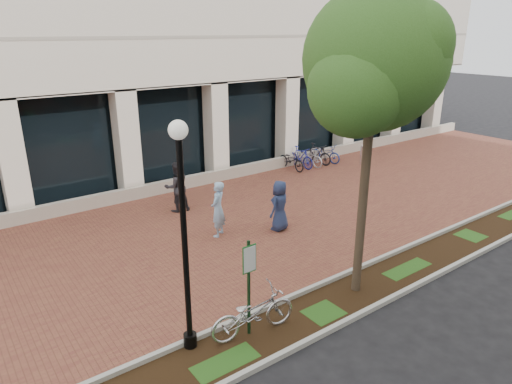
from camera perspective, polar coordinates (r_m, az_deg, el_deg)
ground at (r=15.64m, az=-1.63°, el=-4.00°), size 120.00×120.00×0.00m
brick_plaza at (r=15.64m, az=-1.63°, el=-3.99°), size 40.00×9.00×0.01m
planting_strip at (r=12.17m, az=12.94°, el=-11.89°), size 40.00×1.50×0.01m
curb_plaza_side at (r=12.56m, az=10.36°, el=-10.33°), size 40.00×0.12×0.12m
curb_street_side at (r=11.75m, az=15.76°, el=-13.08°), size 40.00×0.12×0.12m
parking_sign at (r=9.63m, az=-0.87°, el=-10.44°), size 0.34×0.07×2.25m
lamppost at (r=8.81m, az=-9.01°, el=-4.60°), size 0.36×0.36×4.78m
street_tree at (r=10.55m, az=14.60°, el=14.64°), size 3.74×3.12×7.23m
locked_bicycle at (r=10.14m, az=-0.39°, el=-14.87°), size 2.07×0.94×1.05m
pedestrian_left at (r=14.48m, az=-4.79°, el=-2.16°), size 0.79×0.75×1.82m
pedestrian_mid at (r=16.66m, az=-9.88°, el=0.65°), size 0.98×0.81×1.86m
pedestrian_right at (r=14.90m, az=2.98°, el=-1.72°), size 0.96×0.79×1.69m
bollard at (r=22.90m, az=13.03°, el=4.55°), size 0.12×0.12×0.99m
bike_rack_cluster at (r=22.34m, az=6.61°, el=4.48°), size 2.98×1.83×1.02m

